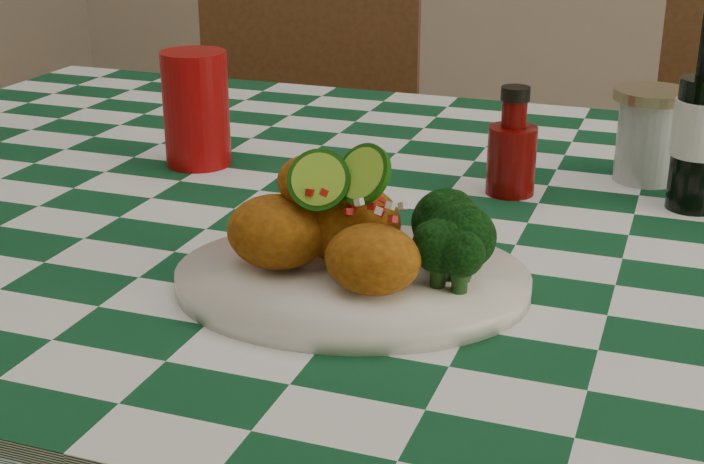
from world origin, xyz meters
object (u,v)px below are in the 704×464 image
(ketchup_bottle, at_px, (513,141))
(beer_bottle, at_px, (703,113))
(fried_chicken_pile, at_px, (348,213))
(wooden_chair_left, at_px, (289,208))
(plate, at_px, (352,281))
(red_tumbler, at_px, (196,109))
(mason_jar, at_px, (649,136))

(ketchup_bottle, bearing_deg, beer_bottle, 5.13)
(fried_chicken_pile, height_order, wooden_chair_left, wooden_chair_left)
(plate, height_order, wooden_chair_left, wooden_chair_left)
(wooden_chair_left, bearing_deg, red_tumbler, -85.53)
(red_tumbler, distance_m, mason_jar, 0.54)
(red_tumbler, bearing_deg, beer_bottle, 3.75)
(beer_bottle, bearing_deg, red_tumbler, -176.25)
(beer_bottle, distance_m, wooden_chair_left, 1.02)
(plate, distance_m, beer_bottle, 0.44)
(fried_chicken_pile, xyz_separation_m, beer_bottle, (0.28, 0.33, 0.03))
(mason_jar, relative_size, beer_bottle, 0.51)
(mason_jar, distance_m, beer_bottle, 0.11)
(plate, distance_m, mason_jar, 0.47)
(plate, distance_m, wooden_chair_left, 1.07)
(mason_jar, relative_size, wooden_chair_left, 0.11)
(fried_chicken_pile, height_order, red_tumbler, red_tumbler)
(fried_chicken_pile, distance_m, wooden_chair_left, 1.09)
(fried_chicken_pile, bearing_deg, red_tumbler, 136.40)
(fried_chicken_pile, relative_size, wooden_chair_left, 0.17)
(ketchup_bottle, relative_size, mason_jar, 1.13)
(red_tumbler, xyz_separation_m, mason_jar, (0.52, 0.12, -0.02))
(mason_jar, bearing_deg, fried_chicken_pile, -118.53)
(fried_chicken_pile, distance_m, ketchup_bottle, 0.32)
(fried_chicken_pile, xyz_separation_m, mason_jar, (0.22, 0.41, -0.02))
(red_tumbler, distance_m, wooden_chair_left, 0.74)
(beer_bottle, bearing_deg, mason_jar, 123.37)
(plate, relative_size, wooden_chair_left, 0.32)
(ketchup_bottle, xyz_separation_m, beer_bottle, (0.20, 0.02, 0.05))
(plate, xyz_separation_m, beer_bottle, (0.27, 0.33, 0.10))
(wooden_chair_left, bearing_deg, ketchup_bottle, -57.93)
(plate, relative_size, ketchup_bottle, 2.56)
(fried_chicken_pile, height_order, ketchup_bottle, fried_chicken_pile)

